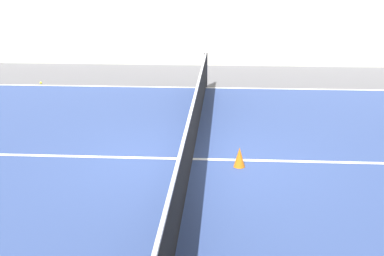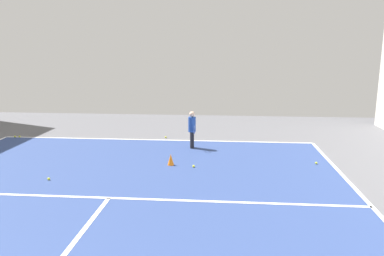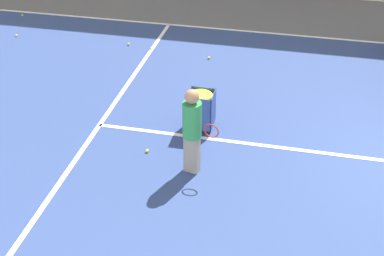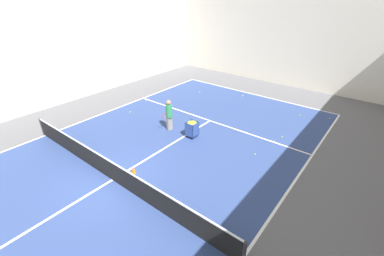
% 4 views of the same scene
% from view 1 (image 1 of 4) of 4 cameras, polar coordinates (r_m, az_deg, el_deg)
% --- Properties ---
extents(ground_plane, '(35.97, 35.97, 0.00)m').
position_cam_1_polar(ground_plane, '(9.53, -0.00, -3.35)').
color(ground_plane, '#5B5B60').
extents(court_playing_area, '(11.57, 24.91, 0.00)m').
position_cam_1_polar(court_playing_area, '(9.53, -0.00, -3.34)').
color(court_playing_area, navy).
rests_on(court_playing_area, ground).
extents(line_sideline_left, '(0.10, 24.91, 0.00)m').
position_cam_1_polar(line_sideline_left, '(15.08, 1.44, 4.32)').
color(line_sideline_left, white).
rests_on(line_sideline_left, ground).
extents(line_centre_service, '(0.10, 13.70, 0.00)m').
position_cam_1_polar(line_centre_service, '(9.53, -0.00, -3.32)').
color(line_centre_service, white).
rests_on(line_centre_service, ground).
extents(tennis_net, '(11.87, 0.10, 0.97)m').
position_cam_1_polar(tennis_net, '(9.36, -0.00, -0.46)').
color(tennis_net, '#2D2D33').
rests_on(tennis_net, ground).
extents(training_cone_0, '(0.20, 0.20, 0.35)m').
position_cam_1_polar(training_cone_0, '(9.15, 5.08, -3.11)').
color(training_cone_0, orange).
rests_on(training_cone_0, ground).
extents(tennis_ball_11, '(0.07, 0.07, 0.07)m').
position_cam_1_polar(tennis_ball_11, '(16.17, -15.83, 4.67)').
color(tennis_ball_11, yellow).
rests_on(tennis_ball_11, ground).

